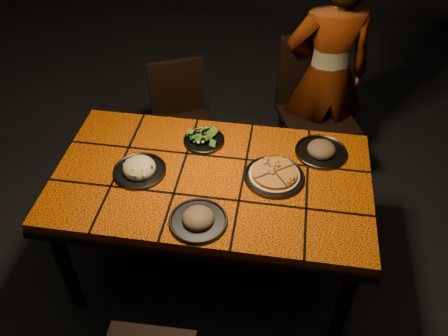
# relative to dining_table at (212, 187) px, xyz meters

# --- Properties ---
(room_shell) EXTENTS (6.04, 7.04, 3.08)m
(room_shell) POSITION_rel_dining_table_xyz_m (0.00, 0.00, 0.83)
(room_shell) COLOR black
(room_shell) RESTS_ON ground
(dining_table) EXTENTS (1.62, 0.92, 0.75)m
(dining_table) POSITION_rel_dining_table_xyz_m (0.00, 0.00, 0.00)
(dining_table) COLOR #DF5507
(dining_table) RESTS_ON ground
(chair_far_left) EXTENTS (0.49, 0.49, 0.82)m
(chair_far_left) POSITION_rel_dining_table_xyz_m (-0.37, 0.87, -0.20)
(chair_far_left) COLOR black
(chair_far_left) RESTS_ON ground
(chair_far_right) EXTENTS (0.59, 0.59, 1.01)m
(chair_far_right) POSITION_rel_dining_table_xyz_m (0.52, 1.00, -0.09)
(chair_far_right) COLOR black
(chair_far_right) RESTS_ON ground
(diner) EXTENTS (0.63, 0.48, 1.54)m
(diner) POSITION_rel_dining_table_xyz_m (0.58, 1.02, 0.10)
(diner) COLOR brown
(diner) RESTS_ON ground
(plate_pizza) EXTENTS (0.36, 0.36, 0.04)m
(plate_pizza) POSITION_rel_dining_table_xyz_m (0.31, 0.03, 0.10)
(plate_pizza) COLOR #3B3C41
(plate_pizza) RESTS_ON dining_table
(plate_pasta) EXTENTS (0.27, 0.27, 0.09)m
(plate_pasta) POSITION_rel_dining_table_xyz_m (-0.37, -0.03, 0.10)
(plate_pasta) COLOR #3B3C41
(plate_pasta) RESTS_ON dining_table
(plate_salad) EXTENTS (0.23, 0.23, 0.07)m
(plate_salad) POSITION_rel_dining_table_xyz_m (-0.09, 0.26, 0.10)
(plate_salad) COLOR #3B3C41
(plate_salad) RESTS_ON dining_table
(plate_mushroom_a) EXTENTS (0.27, 0.27, 0.09)m
(plate_mushroom_a) POSITION_rel_dining_table_xyz_m (-0.01, -0.31, 0.10)
(plate_mushroom_a) COLOR #3B3C41
(plate_mushroom_a) RESTS_ON dining_table
(plate_mushroom_b) EXTENTS (0.28, 0.28, 0.09)m
(plate_mushroom_b) POSITION_rel_dining_table_xyz_m (0.55, 0.26, 0.10)
(plate_mushroom_b) COLOR #3B3C41
(plate_mushroom_b) RESTS_ON dining_table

